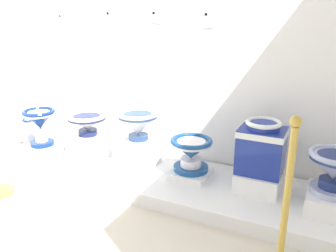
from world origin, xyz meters
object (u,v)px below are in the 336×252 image
object	(u,v)px
antique_toilet_central_ornate	(87,123)
info_placard_third	(157,16)
antique_toilet_pale_glazed	(191,151)
antique_toilet_rightmost	(40,121)
plinth_block_tall_cobalt	(139,155)
plinth_block_pale_glazed	(191,173)
antique_toilet_tall_cobalt	(138,124)
decorative_vase_spare	(30,135)
info_placard_first	(63,19)
stanchion_post_near_right	(282,238)
plinth_block_slender_white	(258,180)
plinth_block_rightmost	(43,148)
info_placard_fourth	(209,19)
plinth_block_central_ornate	(89,149)
plinth_block_leftmost	(329,202)
antique_toilet_slender_white	(262,146)
antique_toilet_leftmost	(335,168)
info_placard_second	(111,18)

from	to	relation	value
antique_toilet_central_ornate	info_placard_third	xyz separation A→B (m)	(0.58, 0.45, 1.04)
antique_toilet_pale_glazed	antique_toilet_rightmost	bearing A→B (deg)	-175.47
plinth_block_tall_cobalt	plinth_block_pale_glazed	world-z (taller)	plinth_block_tall_cobalt
antique_toilet_tall_cobalt	decorative_vase_spare	world-z (taller)	antique_toilet_tall_cobalt
antique_toilet_rightmost	antique_toilet_pale_glazed	size ratio (longest dim) A/B	1.03
info_placard_first	stanchion_post_near_right	bearing A→B (deg)	-25.87
plinth_block_pale_glazed	stanchion_post_near_right	bearing A→B (deg)	-43.73
antique_toilet_pale_glazed	plinth_block_slender_white	bearing A→B (deg)	2.57
plinth_block_rightmost	antique_toilet_tall_cobalt	xyz separation A→B (m)	(1.15, 0.12, 0.39)
plinth_block_rightmost	plinth_block_slender_white	size ratio (longest dim) A/B	1.03
info_placard_first	info_placard_fourth	distance (m)	1.72
plinth_block_central_ornate	plinth_block_leftmost	xyz separation A→B (m)	(2.30, -0.04, -0.02)
plinth_block_pale_glazed	antique_toilet_pale_glazed	distance (m)	0.22
antique_toilet_slender_white	plinth_block_central_ornate	bearing A→B (deg)	-177.43
info_placard_third	decorative_vase_spare	xyz separation A→B (m)	(-1.64, -0.27, -1.38)
antique_toilet_pale_glazed	antique_toilet_slender_white	bearing A→B (deg)	2.57
plinth_block_pale_glazed	stanchion_post_near_right	xyz separation A→B (m)	(0.93, -0.89, 0.17)
antique_toilet_rightmost	antique_toilet_leftmost	size ratio (longest dim) A/B	1.02
plinth_block_slender_white	antique_toilet_leftmost	world-z (taller)	antique_toilet_leftmost
antique_toilet_tall_cobalt	decorative_vase_spare	distance (m)	1.69
plinth_block_pale_glazed	info_placard_fourth	distance (m)	1.42
plinth_block_tall_cobalt	plinth_block_slender_white	world-z (taller)	plinth_block_tall_cobalt
plinth_block_tall_cobalt	info_placard_third	xyz separation A→B (m)	(-0.00, 0.41, 1.30)
plinth_block_central_ornate	plinth_block_pale_glazed	distance (m)	1.13
antique_toilet_central_ornate	plinth_block_slender_white	xyz separation A→B (m)	(1.74, 0.08, -0.29)
plinth_block_tall_cobalt	info_placard_second	size ratio (longest dim) A/B	2.63
plinth_block_central_ornate	antique_toilet_slender_white	distance (m)	1.77
info_placard_second	stanchion_post_near_right	bearing A→B (deg)	-32.60
antique_toilet_central_ornate	plinth_block_leftmost	world-z (taller)	antique_toilet_central_ornate
plinth_block_pale_glazed	info_placard_first	size ratio (longest dim) A/B	2.60
stanchion_post_near_right	antique_toilet_rightmost	bearing A→B (deg)	163.96
antique_toilet_slender_white	stanchion_post_near_right	size ratio (longest dim) A/B	0.43
antique_toilet_leftmost	info_placard_third	distance (m)	2.07
plinth_block_central_ornate	info_placard_third	world-z (taller)	info_placard_third
plinth_block_slender_white	info_placard_second	xyz separation A→B (m)	(-1.70, 0.38, 1.32)
antique_toilet_slender_white	plinth_block_leftmost	world-z (taller)	antique_toilet_slender_white
plinth_block_pale_glazed	info_placard_first	world-z (taller)	info_placard_first
info_placard_second	plinth_block_rightmost	bearing A→B (deg)	-138.57
antique_toilet_pale_glazed	stanchion_post_near_right	size ratio (longest dim) A/B	0.36
antique_toilet_slender_white	stanchion_post_near_right	distance (m)	0.99
plinth_block_central_ornate	plinth_block_tall_cobalt	bearing A→B (deg)	3.92
antique_toilet_tall_cobalt	info_placard_fourth	distance (m)	1.17
plinth_block_central_ornate	decorative_vase_spare	size ratio (longest dim) A/B	1.00
stanchion_post_near_right	antique_toilet_central_ornate	bearing A→B (deg)	157.78
plinth_block_tall_cobalt	info_placard_third	bearing A→B (deg)	90.39
stanchion_post_near_right	plinth_block_rightmost	bearing A→B (deg)	163.96
antique_toilet_slender_white	plinth_block_leftmost	distance (m)	0.65
plinth_block_slender_white	info_placard_second	world-z (taller)	info_placard_second
plinth_block_central_ornate	plinth_block_tall_cobalt	xyz separation A→B (m)	(0.58, 0.04, 0.02)
plinth_block_central_ornate	antique_toilet_slender_white	bearing A→B (deg)	2.57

